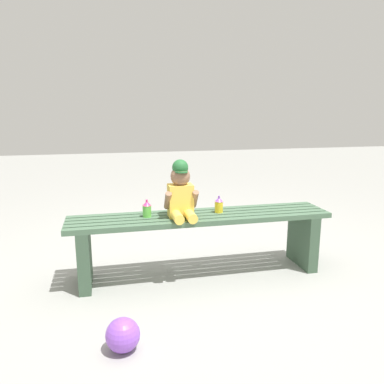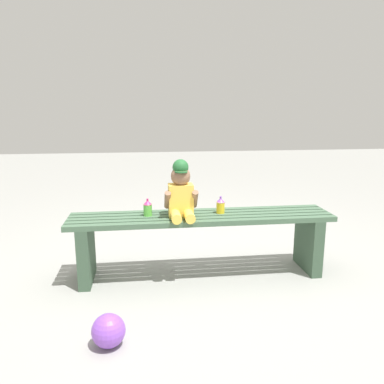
{
  "view_description": "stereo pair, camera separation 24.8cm",
  "coord_description": "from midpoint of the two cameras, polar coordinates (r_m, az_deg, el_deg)",
  "views": [
    {
      "loc": [
        -0.64,
        -2.56,
        1.21
      ],
      "look_at": [
        -0.08,
        -0.05,
        0.64
      ],
      "focal_mm": 35.67,
      "sensor_mm": 36.0,
      "label": 1
    },
    {
      "loc": [
        -0.4,
        -2.6,
        1.21
      ],
      "look_at": [
        -0.08,
        -0.05,
        0.64
      ],
      "focal_mm": 35.67,
      "sensor_mm": 36.0,
      "label": 2
    }
  ],
  "objects": [
    {
      "name": "sippy_cup_right",
      "position": [
        2.77,
        1.49,
        -1.93
      ],
      "size": [
        0.06,
        0.06,
        0.12
      ],
      "color": "yellow",
      "rests_on": "park_bench"
    },
    {
      "name": "child_figure",
      "position": [
        2.63,
        -4.37,
        -0.11
      ],
      "size": [
        0.23,
        0.27,
        0.4
      ],
      "color": "#F2C64C",
      "rests_on": "park_bench"
    },
    {
      "name": "sippy_cup_left",
      "position": [
        2.7,
        -9.39,
        -2.53
      ],
      "size": [
        0.06,
        0.06,
        0.12
      ],
      "color": "#66CC4C",
      "rests_on": "park_bench"
    },
    {
      "name": "toy_ball",
      "position": [
        2.1,
        -13.87,
        -20.13
      ],
      "size": [
        0.18,
        0.18,
        0.18
      ],
      "primitive_type": "sphere",
      "color": "#8C4CCC",
      "rests_on": "ground_plane"
    },
    {
      "name": "park_bench",
      "position": [
        2.78,
        -1.27,
        -6.26
      ],
      "size": [
        1.88,
        0.36,
        0.46
      ],
      "color": "#47664C",
      "rests_on": "ground_plane"
    },
    {
      "name": "ground_plane",
      "position": [
        2.89,
        -1.24,
        -12.18
      ],
      "size": [
        16.0,
        16.0,
        0.0
      ],
      "primitive_type": "plane",
      "color": "#999993"
    }
  ]
}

